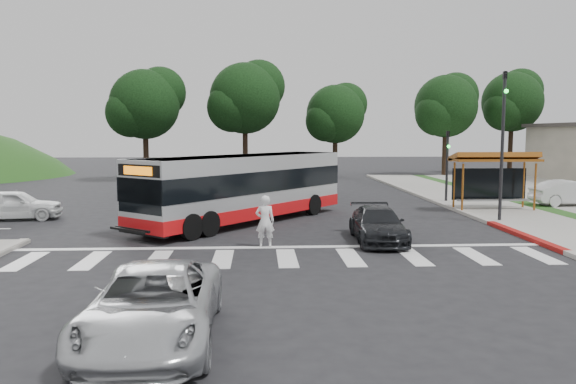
{
  "coord_description": "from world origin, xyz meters",
  "views": [
    {
      "loc": [
        -0.87,
        -22.14,
        3.88
      ],
      "look_at": [
        0.27,
        -0.45,
        1.6
      ],
      "focal_mm": 35.0,
      "sensor_mm": 36.0,
      "label": 1
    }
  ],
  "objects": [
    {
      "name": "tree_north_b",
      "position": [
        6.07,
        28.06,
        5.66
      ],
      "size": [
        5.72,
        5.33,
        8.43
      ],
      "color": "black",
      "rests_on": "ground"
    },
    {
      "name": "tree_north_c",
      "position": [
        -9.92,
        24.06,
        6.29
      ],
      "size": [
        6.16,
        5.74,
        9.3
      ],
      "color": "black",
      "rests_on": "ground"
    },
    {
      "name": "pedestrian",
      "position": [
        -0.66,
        -3.24,
        0.89
      ],
      "size": [
        0.67,
        0.46,
        1.79
      ],
      "primitive_type": "imported",
      "rotation": [
        0.0,
        0.0,
        3.19
      ],
      "color": "white",
      "rests_on": "ground"
    },
    {
      "name": "dark_sedan",
      "position": [
        3.4,
        -2.44,
        0.61
      ],
      "size": [
        1.87,
        4.28,
        1.22
      ],
      "primitive_type": "imported",
      "rotation": [
        0.0,
        0.0,
        -0.04
      ],
      "color": "black",
      "rests_on": "ground"
    },
    {
      "name": "silver_suv_south",
      "position": [
        -2.84,
        -11.9,
        0.7
      ],
      "size": [
        2.37,
        5.04,
        1.39
      ],
      "primitive_type": "imported",
      "rotation": [
        0.0,
        0.0,
        0.01
      ],
      "color": "#B8BABE",
      "rests_on": "ground"
    },
    {
      "name": "tree_north_a",
      "position": [
        -1.92,
        26.07,
        6.92
      ],
      "size": [
        6.6,
        6.15,
        10.17
      ],
      "color": "black",
      "rests_on": "ground"
    },
    {
      "name": "bus_shelter",
      "position": [
        10.8,
        5.1,
        2.35
      ],
      "size": [
        4.2,
        1.6,
        2.86
      ],
      "color": "#935018",
      "rests_on": "sidewalk_east"
    },
    {
      "name": "tree_ne_a",
      "position": [
        16.08,
        28.06,
        6.39
      ],
      "size": [
        6.16,
        5.74,
        9.3
      ],
      "color": "black",
      "rests_on": "parking_lot"
    },
    {
      "name": "curb_east",
      "position": [
        9.0,
        8.0,
        0.07
      ],
      "size": [
        0.3,
        40.0,
        0.15
      ],
      "primitive_type": "cube",
      "color": "#9E9991",
      "rests_on": "ground"
    },
    {
      "name": "ground",
      "position": [
        0.0,
        0.0,
        0.0
      ],
      "size": [
        140.0,
        140.0,
        0.0
      ],
      "primitive_type": "plane",
      "color": "black",
      "rests_on": "ground"
    },
    {
      "name": "west_car_white",
      "position": [
        -11.83,
        3.46,
        0.68
      ],
      "size": [
        4.19,
        2.16,
        1.37
      ],
      "primitive_type": "imported",
      "rotation": [
        0.0,
        0.0,
        1.71
      ],
      "color": "silver",
      "rests_on": "ground"
    },
    {
      "name": "crosswalk_ladder",
      "position": [
        0.0,
        -5.0,
        0.01
      ],
      "size": [
        18.0,
        2.6,
        0.01
      ],
      "primitive_type": "cube",
      "color": "silver",
      "rests_on": "ground"
    },
    {
      "name": "curb_east_red",
      "position": [
        9.0,
        -2.0,
        0.08
      ],
      "size": [
        0.32,
        6.0,
        0.15
      ],
      "primitive_type": "cube",
      "color": "maroon",
      "rests_on": "ground"
    },
    {
      "name": "tree_ne_b",
      "position": [
        23.08,
        30.06,
        6.92
      ],
      "size": [
        6.16,
        5.74,
        10.02
      ],
      "color": "black",
      "rests_on": "ground"
    },
    {
      "name": "parked_car_1",
      "position": [
        15.5,
        6.34,
        0.76
      ],
      "size": [
        4.04,
        1.53,
        1.32
      ],
      "primitive_type": "imported",
      "rotation": [
        0.0,
        0.0,
        1.6
      ],
      "color": "silver",
      "rests_on": "parking_lot"
    },
    {
      "name": "traffic_signal_ne_tall",
      "position": [
        9.6,
        1.49,
        3.88
      ],
      "size": [
        0.18,
        0.37,
        6.5
      ],
      "color": "black",
      "rests_on": "ground"
    },
    {
      "name": "traffic_signal_ne_short",
      "position": [
        9.6,
        8.49,
        2.48
      ],
      "size": [
        0.18,
        0.37,
        4.0
      ],
      "color": "black",
      "rests_on": "ground"
    },
    {
      "name": "sidewalk_east",
      "position": [
        11.0,
        8.0,
        0.06
      ],
      "size": [
        4.0,
        40.0,
        0.12
      ],
      "primitive_type": "cube",
      "color": "gray",
      "rests_on": "ground"
    },
    {
      "name": "transit_bus",
      "position": [
        -1.48,
        2.18,
        1.46
      ],
      "size": [
        9.12,
        10.29,
        2.93
      ],
      "primitive_type": null,
      "rotation": [
        0.0,
        0.0,
        -0.69
      ],
      "color": "#ABAEB0",
      "rests_on": "ground"
    }
  ]
}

